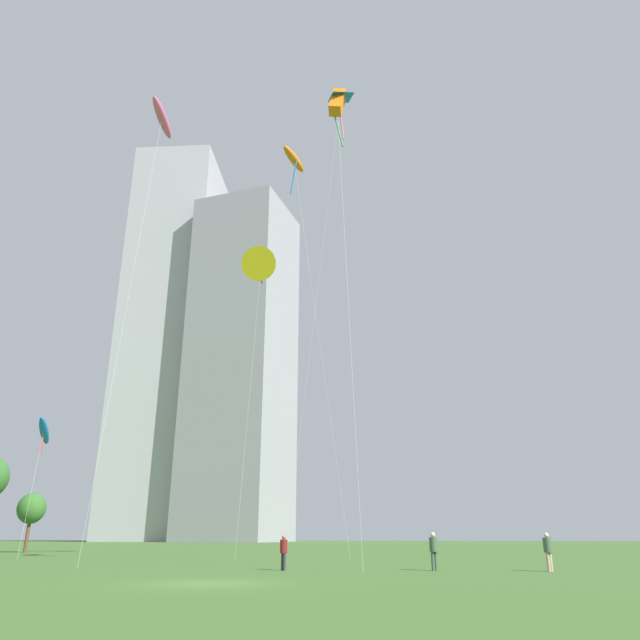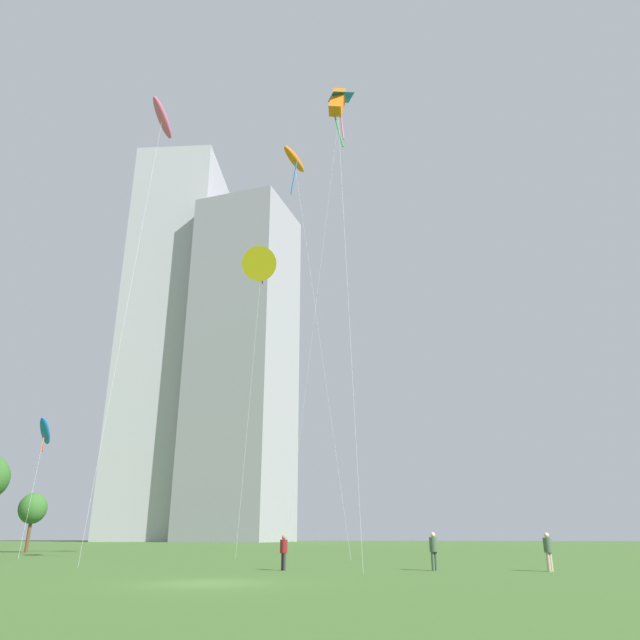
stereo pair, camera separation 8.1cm
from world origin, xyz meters
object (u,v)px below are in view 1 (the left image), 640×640
(kite_flying_1, at_px, (337,104))
(distant_highrise_1, at_px, (171,337))
(person_standing_2, at_px, (548,549))
(person_standing_0, at_px, (434,548))
(kite_flying_2, at_px, (261,264))
(park_tree_0, at_px, (32,509))
(distant_highrise_0, at_px, (242,361))
(kite_flying_4, at_px, (294,160))
(person_standing_1, at_px, (284,550))
(kite_flying_5, at_px, (162,118))
(kite_flying_0, at_px, (340,103))
(kite_flying_3, at_px, (44,431))

(kite_flying_1, xyz_separation_m, distant_highrise_1, (-54.69, 113.13, 23.05))
(person_standing_2, height_order, kite_flying_1, kite_flying_1)
(person_standing_0, height_order, kite_flying_1, kite_flying_1)
(kite_flying_2, xyz_separation_m, park_tree_0, (-23.02, 8.27, -20.12))
(person_standing_0, xyz_separation_m, kite_flying_2, (-12.48, 16.20, 22.99))
(kite_flying_1, bearing_deg, kite_flying_2, 119.00)
(park_tree_0, xyz_separation_m, distant_highrise_0, (-1.43, 81.59, 37.54))
(person_standing_2, distance_m, kite_flying_2, 33.25)
(kite_flying_4, xyz_separation_m, distant_highrise_1, (-50.22, 103.54, 20.39))
(person_standing_1, xyz_separation_m, kite_flying_1, (2.62, 2.25, 27.48))
(kite_flying_2, height_order, kite_flying_5, kite_flying_5)
(distant_highrise_0, bearing_deg, distant_highrise_1, 170.67)
(kite_flying_0, distance_m, kite_flying_2, 17.16)
(park_tree_0, bearing_deg, distant_highrise_0, 91.01)
(person_standing_1, height_order, kite_flying_1, kite_flying_1)
(kite_flying_4, bearing_deg, person_standing_0, -51.65)
(kite_flying_2, distance_m, kite_flying_3, 23.99)
(kite_flying_2, distance_m, park_tree_0, 31.68)
(kite_flying_4, distance_m, distant_highrise_1, 116.87)
(person_standing_2, xyz_separation_m, kite_flying_4, (-14.04, 11.31, 30.08))
(person_standing_0, bearing_deg, kite_flying_1, 125.39)
(kite_flying_2, bearing_deg, kite_flying_4, -54.12)
(kite_flying_2, relative_size, distant_highrise_1, 0.25)
(kite_flying_1, xyz_separation_m, kite_flying_3, (-27.49, 17.03, -18.29))
(person_standing_2, bearing_deg, kite_flying_1, -48.66)
(kite_flying_1, bearing_deg, distant_highrise_0, 107.30)
(distant_highrise_0, bearing_deg, person_standing_0, -58.70)
(person_standing_0, bearing_deg, kite_flying_5, 130.55)
(distant_highrise_1, bearing_deg, person_standing_0, -65.87)
(kite_flying_4, relative_size, park_tree_0, 6.01)
(kite_flying_2, height_order, kite_flying_3, kite_flying_2)
(person_standing_1, distance_m, kite_flying_2, 29.06)
(kite_flying_0, height_order, kite_flying_5, kite_flying_5)
(kite_flying_0, distance_m, kite_flying_5, 14.23)
(person_standing_0, distance_m, park_tree_0, 43.21)
(kite_flying_3, height_order, park_tree_0, kite_flying_3)
(kite_flying_3, bearing_deg, person_standing_1, -37.79)
(kite_flying_5, bearing_deg, kite_flying_4, 35.18)
(kite_flying_2, xyz_separation_m, kite_flying_5, (-5.43, -11.34, 7.09))
(person_standing_1, bearing_deg, kite_flying_5, -158.02)
(person_standing_2, relative_size, kite_flying_1, 0.06)
(kite_flying_2, height_order, park_tree_0, kite_flying_2)
(kite_flying_5, bearing_deg, distant_highrise_1, 110.54)
(kite_flying_2, bearing_deg, kite_flying_3, 172.76)
(person_standing_2, xyz_separation_m, distant_highrise_0, (-42.09, 106.15, 40.42))
(kite_flying_1, relative_size, distant_highrise_1, 0.29)
(kite_flying_1, xyz_separation_m, kite_flying_5, (-13.51, 3.22, 2.66))
(person_standing_1, distance_m, distant_highrise_1, 136.30)
(person_standing_2, relative_size, distant_highrise_0, 0.02)
(person_standing_0, xyz_separation_m, kite_flying_3, (-31.90, 18.67, 9.12))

